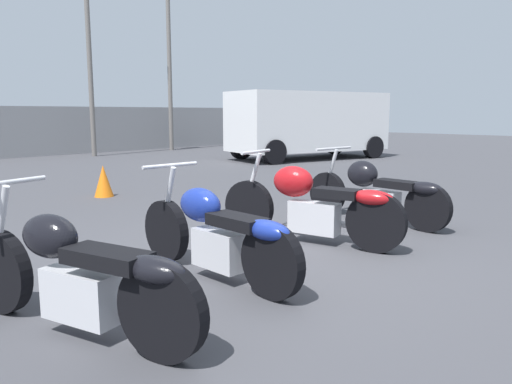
# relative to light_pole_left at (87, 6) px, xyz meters

# --- Properties ---
(ground_plane) EXTENTS (60.00, 60.00, 0.00)m
(ground_plane) POSITION_rel_light_pole_left_xyz_m (-4.78, -12.13, -4.80)
(ground_plane) COLOR #424247
(light_pole_left) EXTENTS (0.70, 0.35, 8.22)m
(light_pole_left) POSITION_rel_light_pole_left_xyz_m (0.00, 0.00, 0.00)
(light_pole_left) COLOR slate
(light_pole_left) RESTS_ON ground_plane
(light_pole_right) EXTENTS (0.70, 0.35, 7.75)m
(light_pole_right) POSITION_rel_light_pole_left_xyz_m (3.46, 0.33, -0.24)
(light_pole_right) COLOR slate
(light_pole_right) RESTS_ON ground_plane
(motorcycle_slot_0) EXTENTS (0.83, 2.07, 0.98)m
(motorcycle_slot_0) POSITION_rel_light_pole_left_xyz_m (-6.95, -12.43, -4.39)
(motorcycle_slot_0) COLOR black
(motorcycle_slot_0) RESTS_ON ground_plane
(motorcycle_slot_1) EXTENTS (0.60, 2.04, 0.97)m
(motorcycle_slot_1) POSITION_rel_light_pole_left_xyz_m (-5.58, -12.25, -4.39)
(motorcycle_slot_1) COLOR black
(motorcycle_slot_1) RESTS_ON ground_plane
(motorcycle_slot_2) EXTENTS (0.70, 2.20, 1.01)m
(motorcycle_slot_2) POSITION_rel_light_pole_left_xyz_m (-4.01, -12.08, -4.36)
(motorcycle_slot_2) COLOR black
(motorcycle_slot_2) RESTS_ON ground_plane
(motorcycle_slot_3) EXTENTS (0.75, 2.17, 0.96)m
(motorcycle_slot_3) POSITION_rel_light_pole_left_xyz_m (-2.57, -12.07, -4.38)
(motorcycle_slot_3) COLOR black
(motorcycle_slot_3) RESTS_ON ground_plane
(parked_van) EXTENTS (5.33, 3.24, 2.06)m
(parked_van) POSITION_rel_light_pole_left_xyz_m (4.18, -5.76, -3.65)
(parked_van) COLOR white
(parked_van) RESTS_ON ground_plane
(traffic_cone_near) EXTENTS (0.33, 0.33, 0.55)m
(traffic_cone_near) POSITION_rel_light_pole_left_xyz_m (-4.00, -7.59, -4.53)
(traffic_cone_near) COLOR orange
(traffic_cone_near) RESTS_ON ground_plane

